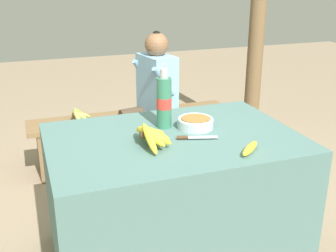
# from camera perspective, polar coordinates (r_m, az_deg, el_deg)

# --- Properties ---
(market_counter) EXTENTS (1.26, 0.86, 0.73)m
(market_counter) POSITION_cam_1_polar(r_m,az_deg,el_deg) (2.29, 0.71, -9.96)
(market_counter) COLOR #4C706B
(market_counter) RESTS_ON ground_plane
(banana_bunch_ripe) EXTENTS (0.16, 0.30, 0.13)m
(banana_bunch_ripe) POSITION_cam_1_polar(r_m,az_deg,el_deg) (1.99, -2.45, -1.09)
(banana_bunch_ripe) COLOR #4C381E
(banana_bunch_ripe) RESTS_ON market_counter
(serving_bowl) EXTENTS (0.19, 0.19, 0.06)m
(serving_bowl) POSITION_cam_1_polar(r_m,az_deg,el_deg) (2.23, 3.73, 0.52)
(serving_bowl) COLOR silver
(serving_bowl) RESTS_ON market_counter
(water_bottle) EXTENTS (0.08, 0.08, 0.35)m
(water_bottle) POSITION_cam_1_polar(r_m,az_deg,el_deg) (2.21, -0.52, 3.32)
(water_bottle) COLOR #337556
(water_bottle) RESTS_ON market_counter
(loose_banana_front) EXTENTS (0.16, 0.14, 0.04)m
(loose_banana_front) POSITION_cam_1_polar(r_m,az_deg,el_deg) (1.97, 11.04, -3.00)
(loose_banana_front) COLOR yellow
(loose_banana_front) RESTS_ON market_counter
(knife) EXTENTS (0.20, 0.08, 0.02)m
(knife) POSITION_cam_1_polar(r_m,az_deg,el_deg) (2.09, 3.16, -1.55)
(knife) COLOR #BCBCC1
(knife) RESTS_ON market_counter
(wooden_bench) EXTENTS (1.65, 0.32, 0.42)m
(wooden_bench) POSITION_cam_1_polar(r_m,az_deg,el_deg) (3.44, -4.88, 0.43)
(wooden_bench) COLOR brown
(wooden_bench) RESTS_ON ground_plane
(seated_vendor) EXTENTS (0.45, 0.42, 1.09)m
(seated_vendor) POSITION_cam_1_polar(r_m,az_deg,el_deg) (3.36, -2.18, 4.88)
(seated_vendor) COLOR #473828
(seated_vendor) RESTS_ON ground_plane
(banana_bunch_green) EXTENTS (0.15, 0.25, 0.12)m
(banana_bunch_green) POSITION_cam_1_polar(r_m,az_deg,el_deg) (3.32, -12.06, 1.53)
(banana_bunch_green) COLOR #4C381E
(banana_bunch_green) RESTS_ON wooden_bench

